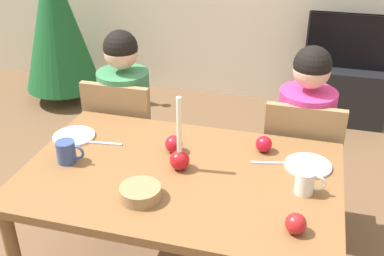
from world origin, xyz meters
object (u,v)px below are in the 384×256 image
chair_right (300,163)px  plate_right (308,165)px  christmas_tree (56,21)px  person_right_child (301,151)px  tv_stand (346,94)px  plate_left (74,136)px  chair_left (125,138)px  apple_by_left_plate (174,144)px  tv (355,42)px  apple_near_candle (296,224)px  apple_by_right_mug (264,144)px  mug_right (306,182)px  bowl_walnuts (140,193)px  person_left_child (127,128)px  dining_table (180,188)px  mug_left (67,152)px

chair_right → plate_right: bearing=-84.9°
christmas_tree → person_right_child: bearing=-31.4°
tv_stand → plate_left: bearing=-123.9°
chair_left → chair_right: size_ratio=1.00×
tv_stand → apple_by_left_plate: 2.39m
tv → apple_near_candle: tv is taller
tv_stand → apple_by_right_mug: 2.15m
plate_right → mug_right: 0.21m
apple_by_right_mug → bowl_walnuts: bearing=-130.9°
tv → apple_by_left_plate: bearing=-113.0°
person_right_child → christmas_tree: bearing=148.6°
plate_left → person_left_child: bearing=81.0°
person_right_child → apple_near_candle: size_ratio=14.73×
dining_table → apple_by_right_mug: 0.45m
tv → christmas_tree: christmas_tree is taller
dining_table → chair_left: bearing=131.2°
dining_table → plate_left: size_ratio=6.71×
dining_table → tv: tv is taller
tv_stand → mug_left: (-1.35, -2.35, 0.56)m
tv_stand → apple_by_left_plate: size_ratio=7.61×
mug_right → apple_by_right_mug: size_ratio=1.60×
person_right_child → bowl_walnuts: 1.08m
plate_left → apple_near_candle: bearing=-21.0°
plate_left → apple_by_right_mug: size_ratio=2.67×
mug_right → apple_by_right_mug: mug_right is taller
plate_right → apple_by_left_plate: bearing=-176.8°
dining_table → mug_right: bearing=-0.9°
person_right_child → plate_right: 0.48m
dining_table → chair_right: bearing=50.1°
person_left_child → mug_right: (1.07, -0.65, 0.23)m
dining_table → apple_near_candle: bearing=-27.2°
bowl_walnuts → apple_by_right_mug: bearing=49.1°
mug_left → plate_left: bearing=111.4°
mug_left → apple_by_left_plate: bearing=25.7°
plate_right → apple_by_right_mug: size_ratio=2.68×
tv → bowl_walnuts: bearing=-110.2°
tv_stand → plate_left: size_ratio=3.07×
apple_by_right_mug → christmas_tree: bearing=140.2°
mug_left → bowl_walnuts: size_ratio=0.79×
tv_stand → christmas_tree: bearing=-174.1°
plate_left → mug_left: 0.23m
mug_right → apple_by_left_plate: mug_right is taller
person_right_child → plate_right: bearing=-85.3°
mug_right → dining_table: bearing=179.1°
christmas_tree → bowl_walnuts: bearing=-53.4°
apple_near_candle → person_right_child: bearing=90.7°
tv → apple_by_left_plate: (-0.91, -2.14, 0.08)m
christmas_tree → plate_right: size_ratio=7.07×
person_left_child → person_right_child: size_ratio=1.00×
mug_left → tv_stand: bearing=60.1°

